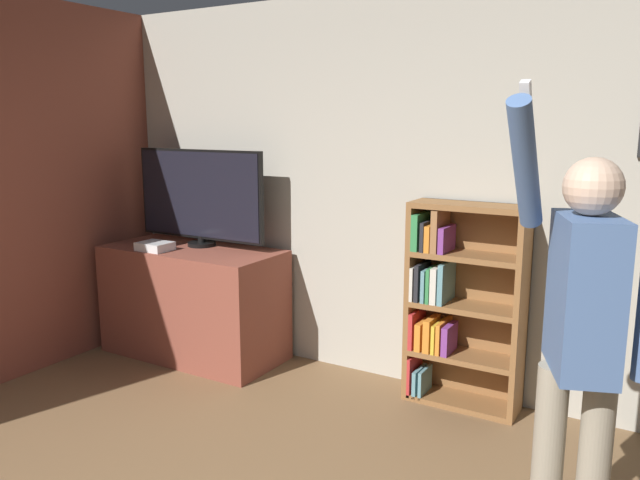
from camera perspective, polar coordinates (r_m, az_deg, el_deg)
The scene contains 6 objects.
wall_back at distance 4.30m, azimuth 8.63°, elevation 4.26°, with size 6.92×0.09×2.70m.
tv_ledge at distance 5.03m, azimuth -11.47°, elevation -5.58°, with size 1.42×0.66×0.86m.
television at distance 4.95m, azimuth -10.93°, elevation 3.93°, with size 1.19×0.22×0.76m.
game_console at distance 4.91m, azimuth -14.85°, elevation -0.56°, with size 0.25×0.20×0.06m.
bookshelf at distance 4.14m, azimuth 12.29°, elevation -5.56°, with size 0.74×0.28×1.33m.
person at distance 2.71m, azimuth 22.79°, elevation -7.27°, with size 0.55×0.55×1.99m.
Camera 1 is at (1.60, -0.95, 1.84)m, focal length 35.00 mm.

